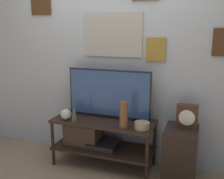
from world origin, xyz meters
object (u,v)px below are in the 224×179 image
(vase_round_glass, at_px, (66,114))
(vase_tall_ceramic, at_px, (124,115))
(television, at_px, (109,93))
(candle_jar, at_px, (117,111))
(mantel_clock, at_px, (187,116))
(vase_slim_bronze, at_px, (74,112))
(vase_wide_bowl, at_px, (142,126))

(vase_round_glass, distance_m, vase_tall_ceramic, 0.75)
(television, relative_size, vase_round_glass, 7.85)
(candle_jar, bearing_deg, mantel_clock, -8.14)
(mantel_clock, bearing_deg, television, 178.13)
(television, distance_m, mantel_clock, 0.96)
(television, xyz_separation_m, vase_slim_bronze, (-0.35, -0.26, -0.20))
(vase_wide_bowl, xyz_separation_m, vase_round_glass, (-0.96, -0.01, 0.03))
(vase_round_glass, xyz_separation_m, mantel_clock, (1.42, 0.21, 0.07))
(vase_slim_bronze, bearing_deg, vase_round_glass, 172.26)
(candle_jar, height_order, mantel_clock, mantel_clock)
(vase_wide_bowl, xyz_separation_m, candle_jar, (-0.41, 0.33, 0.02))
(television, relative_size, vase_tall_ceramic, 3.45)
(candle_jar, bearing_deg, vase_tall_ceramic, -60.69)
(vase_round_glass, distance_m, vase_slim_bronze, 0.14)
(vase_wide_bowl, distance_m, candle_jar, 0.52)
(vase_tall_ceramic, bearing_deg, television, 136.19)
(television, distance_m, vase_tall_ceramic, 0.41)
(vase_slim_bronze, bearing_deg, mantel_clock, 10.02)
(vase_tall_ceramic, bearing_deg, vase_slim_bronze, 179.77)
(vase_wide_bowl, bearing_deg, candle_jar, 141.17)
(television, height_order, mantel_clock, television)
(vase_round_glass, relative_size, mantel_clock, 0.50)
(vase_tall_ceramic, bearing_deg, vase_wide_bowl, 8.15)
(television, bearing_deg, vase_slim_bronze, -143.41)
(television, relative_size, vase_slim_bronze, 4.44)
(vase_slim_bronze, distance_m, candle_jar, 0.56)
(vase_tall_ceramic, distance_m, vase_slim_bronze, 0.63)
(vase_round_glass, xyz_separation_m, vase_tall_ceramic, (0.75, -0.02, 0.09))
(vase_tall_ceramic, xyz_separation_m, candle_jar, (-0.20, 0.36, -0.09))
(vase_round_glass, bearing_deg, candle_jar, 31.60)
(vase_wide_bowl, relative_size, mantel_clock, 0.63)
(vase_round_glass, relative_size, vase_tall_ceramic, 0.44)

